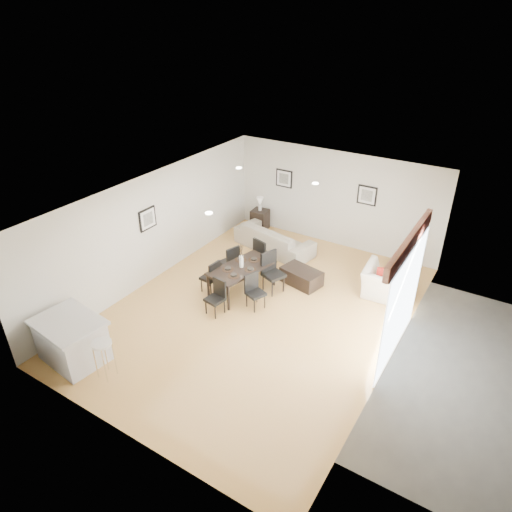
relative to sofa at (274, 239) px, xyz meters
The scene contains 26 objects.
ground 3.01m from the sofa, 66.43° to the right, with size 8.00×8.00×0.00m, color tan.
wall_back 2.01m from the sofa, 46.51° to the left, with size 6.00×0.04×2.70m, color beige.
wall_front 6.92m from the sofa, 79.94° to the right, with size 6.00×0.04×2.70m, color beige.
wall_left 3.43m from the sofa, 123.37° to the right, with size 0.04×8.00×2.70m, color beige.
wall_right 5.11m from the sofa, 33.15° to the right, with size 0.04×8.00×2.70m, color beige.
ceiling 3.81m from the sofa, 66.43° to the right, with size 6.00×8.00×0.02m, color white.
sofa is the anchor object (origin of this frame).
armchair 3.51m from the sofa, 10.44° to the right, with size 1.15×1.01×0.75m, color silver.
dining_table 2.30m from the sofa, 79.87° to the right, with size 1.13×1.75×0.67m.
dining_chair_wnear 2.67m from the sofa, 93.66° to the right, with size 0.40×0.40×0.83m.
dining_chair_wfar 1.89m from the sofa, 95.15° to the right, with size 0.50×0.50×0.88m.
dining_chair_enear 2.81m from the sofa, 69.57° to the right, with size 0.48×0.48×0.83m.
dining_chair_efar 2.07m from the sofa, 62.02° to the right, with size 0.58×0.58×1.00m.
dining_chair_head 3.28m from the sofa, 82.76° to the right, with size 0.42×0.42×0.83m.
dining_chair_foot 1.33m from the sofa, 73.27° to the right, with size 0.54×0.54×0.97m.
vase 2.35m from the sofa, 79.87° to the right, with size 0.73×1.15×0.61m.
coffee_table 1.89m from the sofa, 39.13° to the right, with size 0.97×0.58×0.39m, color black.
side_table 1.39m from the sofa, 138.09° to the left, with size 0.47×0.47×0.62m, color black.
table_lamp 1.49m from the sofa, 138.09° to the left, with size 0.22×0.22×0.41m.
cushion 3.44m from the sofa, 12.52° to the right, with size 0.35×0.11×0.35m, color #A51D15.
kitchen_island 6.06m from the sofa, 99.83° to the right, with size 1.39×1.13×0.90m.
bar_stool 5.98m from the sofa, 91.35° to the right, with size 0.36×0.36×0.79m.
framed_print_back_left 1.84m from the sofa, 108.22° to the left, with size 0.52×0.04×0.52m.
framed_print_back_right 2.76m from the sofa, 30.42° to the left, with size 0.52×0.04×0.52m.
framed_print_left_wall 3.68m from the sofa, 121.12° to the right, with size 0.04×0.52×0.52m.
sliding_door 4.99m from the sofa, 30.45° to the right, with size 0.12×2.70×2.57m.
Camera 1 is at (4.38, -7.17, 6.10)m, focal length 32.00 mm.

